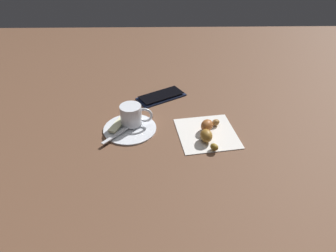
{
  "coord_description": "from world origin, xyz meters",
  "views": [
    {
      "loc": [
        0.01,
        0.65,
        0.48
      ],
      "look_at": [
        -0.0,
        -0.0,
        0.02
      ],
      "focal_mm": 32.19,
      "sensor_mm": 36.0,
      "label": 1
    }
  ],
  "objects_px": {
    "espresso_cup": "(132,115)",
    "napkin": "(207,133)",
    "cell_phone": "(161,96)",
    "saucer": "(130,128)",
    "croissant": "(208,131)",
    "teaspoon": "(127,128)",
    "sugar_packet": "(118,125)"
  },
  "relations": [
    {
      "from": "teaspoon",
      "to": "espresso_cup",
      "type": "bearing_deg",
      "value": -116.44
    },
    {
      "from": "espresso_cup",
      "to": "teaspoon",
      "type": "bearing_deg",
      "value": 63.56
    },
    {
      "from": "espresso_cup",
      "to": "croissant",
      "type": "bearing_deg",
      "value": 164.48
    },
    {
      "from": "espresso_cup",
      "to": "napkin",
      "type": "xyz_separation_m",
      "value": [
        -0.2,
        0.04,
        -0.03
      ]
    },
    {
      "from": "saucer",
      "to": "napkin",
      "type": "relative_size",
      "value": 0.91
    },
    {
      "from": "saucer",
      "to": "cell_phone",
      "type": "relative_size",
      "value": 0.88
    },
    {
      "from": "teaspoon",
      "to": "cell_phone",
      "type": "relative_size",
      "value": 0.67
    },
    {
      "from": "croissant",
      "to": "cell_phone",
      "type": "xyz_separation_m",
      "value": [
        0.12,
        -0.21,
        -0.01
      ]
    },
    {
      "from": "saucer",
      "to": "croissant",
      "type": "height_order",
      "value": "croissant"
    },
    {
      "from": "sugar_packet",
      "to": "cell_phone",
      "type": "height_order",
      "value": "sugar_packet"
    },
    {
      "from": "teaspoon",
      "to": "cell_phone",
      "type": "height_order",
      "value": "teaspoon"
    },
    {
      "from": "napkin",
      "to": "cell_phone",
      "type": "xyz_separation_m",
      "value": [
        0.12,
        -0.19,
        0.0
      ]
    },
    {
      "from": "napkin",
      "to": "cell_phone",
      "type": "bearing_deg",
      "value": -57.82
    },
    {
      "from": "espresso_cup",
      "to": "sugar_packet",
      "type": "height_order",
      "value": "espresso_cup"
    },
    {
      "from": "espresso_cup",
      "to": "cell_phone",
      "type": "xyz_separation_m",
      "value": [
        -0.08,
        -0.15,
        -0.03
      ]
    },
    {
      "from": "croissant",
      "to": "cell_phone",
      "type": "bearing_deg",
      "value": -59.88
    },
    {
      "from": "saucer",
      "to": "sugar_packet",
      "type": "xyz_separation_m",
      "value": [
        0.03,
        -0.01,
        0.01
      ]
    },
    {
      "from": "teaspoon",
      "to": "croissant",
      "type": "bearing_deg",
      "value": 171.78
    },
    {
      "from": "sugar_packet",
      "to": "croissant",
      "type": "xyz_separation_m",
      "value": [
        -0.24,
        0.04,
        0.01
      ]
    },
    {
      "from": "cell_phone",
      "to": "croissant",
      "type": "bearing_deg",
      "value": 120.12
    },
    {
      "from": "saucer",
      "to": "teaspoon",
      "type": "relative_size",
      "value": 1.32
    },
    {
      "from": "saucer",
      "to": "teaspoon",
      "type": "height_order",
      "value": "teaspoon"
    },
    {
      "from": "teaspoon",
      "to": "saucer",
      "type": "bearing_deg",
      "value": -127.13
    },
    {
      "from": "saucer",
      "to": "teaspoon",
      "type": "bearing_deg",
      "value": 52.87
    },
    {
      "from": "saucer",
      "to": "cell_phone",
      "type": "xyz_separation_m",
      "value": [
        -0.08,
        -0.17,
        0.0
      ]
    },
    {
      "from": "sugar_packet",
      "to": "napkin",
      "type": "relative_size",
      "value": 0.45
    },
    {
      "from": "sugar_packet",
      "to": "napkin",
      "type": "bearing_deg",
      "value": 104.6
    },
    {
      "from": "croissant",
      "to": "cell_phone",
      "type": "height_order",
      "value": "croissant"
    },
    {
      "from": "saucer",
      "to": "napkin",
      "type": "xyz_separation_m",
      "value": [
        -0.21,
        0.02,
        -0.0
      ]
    },
    {
      "from": "cell_phone",
      "to": "saucer",
      "type": "bearing_deg",
      "value": 63.38
    },
    {
      "from": "cell_phone",
      "to": "sugar_packet",
      "type": "bearing_deg",
      "value": 54.26
    },
    {
      "from": "saucer",
      "to": "sugar_packet",
      "type": "height_order",
      "value": "sugar_packet"
    }
  ]
}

